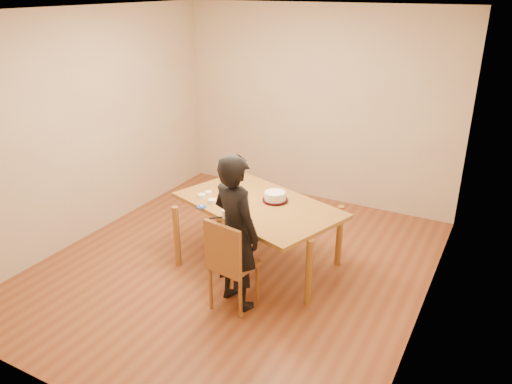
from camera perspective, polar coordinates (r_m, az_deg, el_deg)
The scene contains 16 objects.
room_shell at distance 5.38m, azimuth -0.73°, elevation 5.74°, with size 4.00×4.50×2.70m.
dining_table at distance 5.34m, azimuth 0.25°, elevation -1.50°, with size 1.74×1.04×0.04m, color brown.
dining_chair at distance 4.81m, azimuth -2.55°, elevation -8.25°, with size 0.38×0.38×0.04m, color brown.
cake_plate at distance 5.38m, azimuth 2.20°, elevation -0.94°, with size 0.28×0.28×0.02m, color red.
cake at distance 5.36m, azimuth 2.20°, elevation -0.48°, with size 0.23×0.23×0.07m, color white.
frosting_dome at distance 5.34m, azimuth 2.21°, elevation 0.01°, with size 0.23×0.23×0.03m, color white.
frosting_tub at distance 5.01m, azimuth -3.35°, elevation -2.49°, with size 0.09×0.09×0.08m, color white.
frosting_lid at distance 5.27m, azimuth -6.25°, elevation -1.68°, with size 0.10×0.10×0.01m, color #1939A3.
frosting_dollop at distance 5.27m, azimuth -6.26°, elevation -1.54°, with size 0.04×0.04×0.02m, color white.
ramekin_green at distance 5.35m, azimuth -5.03°, elevation -1.05°, with size 0.09×0.09×0.04m, color white.
ramekin_yellow at distance 5.57m, azimuth -5.48°, elevation -0.12°, with size 0.08×0.08×0.04m, color white.
ramekin_multi at distance 5.50m, azimuth -6.21°, elevation -0.44°, with size 0.08×0.08×0.04m, color white.
candy_box_pink at distance 5.90m, azimuth -3.21°, elevation 1.20°, with size 0.12×0.06×0.02m, color #EF38A1.
candy_box_green at distance 5.89m, azimuth -3.24°, elevation 1.40°, with size 0.13×0.06×0.02m, color green.
spatula at distance 5.02m, azimuth -4.40°, elevation -2.92°, with size 0.17×0.02×0.01m, color black.
person at distance 4.69m, azimuth -2.34°, elevation -4.62°, with size 0.56×0.37×1.54m, color black.
Camera 1 is at (2.50, -4.15, 2.93)m, focal length 35.00 mm.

